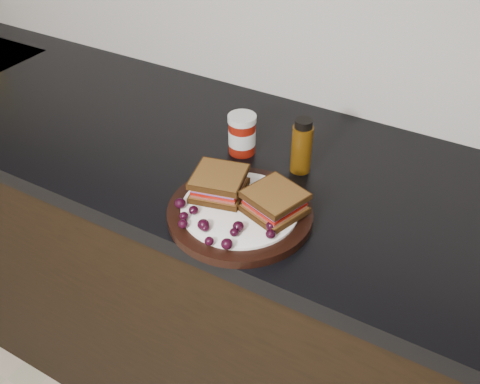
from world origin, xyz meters
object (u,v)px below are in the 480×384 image
Objects in this scene: sandwich_left at (219,183)px; oil_bottle at (302,146)px; plate at (240,213)px; condiment_jar at (242,134)px.

oil_bottle is at bearing 49.04° from sandwich_left.
oil_bottle is (0.04, 0.20, 0.05)m from plate.
plate is 2.82× the size of sandwich_left.
sandwich_left is (-0.06, 0.02, 0.04)m from plate.
sandwich_left is 1.07× the size of condiment_jar.
plate is at bearing -100.01° from oil_bottle.
oil_bottle is at bearing 79.99° from plate.
condiment_jar is at bearing 118.70° from plate.
sandwich_left is at bearing -116.97° from oil_bottle.
oil_bottle reaches higher than condiment_jar.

